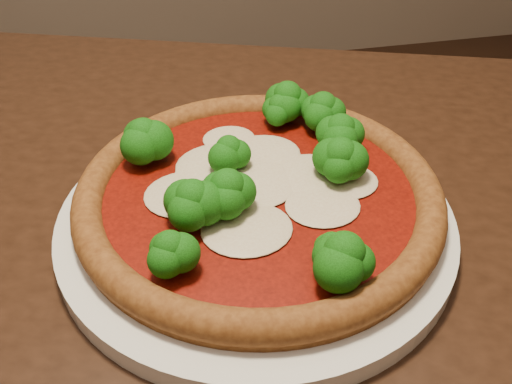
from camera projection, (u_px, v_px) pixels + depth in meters
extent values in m
cube|color=black|center=(180.00, 253.00, 0.50)|extent=(1.29, 1.11, 0.04)
cylinder|color=silver|center=(256.00, 220.00, 0.49)|extent=(0.34, 0.34, 0.02)
cylinder|color=brown|center=(259.00, 198.00, 0.49)|extent=(0.31, 0.31, 0.01)
torus|color=brown|center=(259.00, 192.00, 0.49)|extent=(0.31, 0.31, 0.03)
cylinder|color=maroon|center=(259.00, 192.00, 0.49)|extent=(0.26, 0.26, 0.00)
ellipsoid|color=beige|center=(219.00, 165.00, 0.51)|extent=(0.08, 0.07, 0.01)
ellipsoid|color=beige|center=(323.00, 206.00, 0.47)|extent=(0.06, 0.06, 0.01)
ellipsoid|color=beige|center=(186.00, 194.00, 0.48)|extent=(0.07, 0.06, 0.01)
ellipsoid|color=beige|center=(229.00, 139.00, 0.55)|extent=(0.05, 0.05, 0.00)
ellipsoid|color=beige|center=(248.00, 181.00, 0.49)|extent=(0.09, 0.08, 0.01)
ellipsoid|color=beige|center=(346.00, 181.00, 0.49)|extent=(0.06, 0.05, 0.00)
ellipsoid|color=beige|center=(263.00, 154.00, 0.53)|extent=(0.07, 0.06, 0.01)
ellipsoid|color=beige|center=(309.00, 174.00, 0.50)|extent=(0.07, 0.06, 0.01)
ellipsoid|color=beige|center=(247.00, 229.00, 0.45)|extent=(0.07, 0.07, 0.01)
ellipsoid|color=beige|center=(212.00, 176.00, 0.50)|extent=(0.07, 0.06, 0.01)
ellipsoid|color=#1A7612|center=(229.00, 151.00, 0.50)|extent=(0.04, 0.04, 0.03)
ellipsoid|color=#1A7612|center=(344.00, 255.00, 0.39)|extent=(0.05, 0.05, 0.04)
ellipsoid|color=#1A7612|center=(340.00, 157.00, 0.48)|extent=(0.05, 0.05, 0.04)
ellipsoid|color=#1A7612|center=(228.00, 189.00, 0.45)|extent=(0.05, 0.05, 0.04)
ellipsoid|color=#1A7612|center=(280.00, 107.00, 0.56)|extent=(0.04, 0.04, 0.03)
ellipsoid|color=#1A7612|center=(332.00, 248.00, 0.40)|extent=(0.03, 0.03, 0.03)
ellipsoid|color=#1A7612|center=(341.00, 131.00, 0.52)|extent=(0.05, 0.05, 0.04)
ellipsoid|color=#1A7612|center=(287.00, 98.00, 0.56)|extent=(0.05, 0.05, 0.04)
ellipsoid|color=#1A7612|center=(170.00, 249.00, 0.40)|extent=(0.04, 0.04, 0.04)
ellipsoid|color=#1A7612|center=(323.00, 108.00, 0.55)|extent=(0.05, 0.05, 0.04)
ellipsoid|color=#1A7612|center=(193.00, 200.00, 0.44)|extent=(0.05, 0.05, 0.04)
ellipsoid|color=#1A7612|center=(144.00, 137.00, 0.51)|extent=(0.05, 0.05, 0.04)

